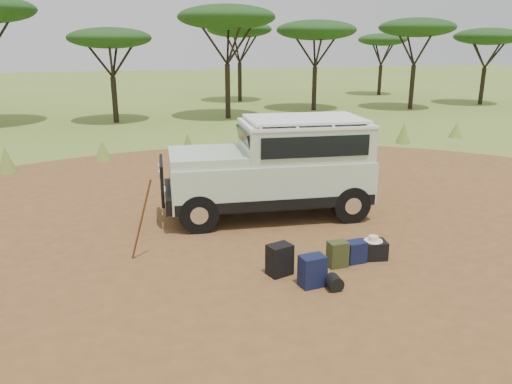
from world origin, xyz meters
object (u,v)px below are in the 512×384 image
object	(u,v)px
duffel_navy	(355,252)
backpack_olive	(338,254)
backpack_black	(280,260)
hard_case	(373,250)
backpack_navy	(312,271)
safari_vehicle	(276,169)
walking_staff	(141,220)

from	to	relation	value
duffel_navy	backpack_olive	bearing A→B (deg)	-173.36
backpack_black	hard_case	size ratio (longest dim) A/B	1.12
backpack_black	hard_case	xyz separation A→B (m)	(1.96, 0.08, -0.11)
backpack_navy	duffel_navy	size ratio (longest dim) A/B	1.32
backpack_navy	backpack_olive	xyz separation A→B (m)	(0.77, 0.56, -0.03)
safari_vehicle	walking_staff	xyz separation A→B (m)	(-3.35, -1.66, -0.33)
walking_staff	safari_vehicle	bearing A→B (deg)	-36.99
backpack_olive	duffel_navy	world-z (taller)	backpack_olive
walking_staff	backpack_black	world-z (taller)	walking_staff
safari_vehicle	backpack_navy	size ratio (longest dim) A/B	9.07
hard_case	backpack_black	bearing A→B (deg)	-166.09
safari_vehicle	walking_staff	bearing A→B (deg)	-145.95
safari_vehicle	backpack_black	distance (m)	3.40
safari_vehicle	backpack_black	size ratio (longest dim) A/B	8.74
backpack_olive	hard_case	xyz separation A→B (m)	(0.81, 0.10, -0.07)
safari_vehicle	hard_case	distance (m)	3.29
backpack_navy	backpack_olive	distance (m)	0.96
duffel_navy	hard_case	bearing A→B (deg)	2.94
backpack_black	backpack_olive	distance (m)	1.15
walking_staff	duffel_navy	distance (m)	4.11
duffel_navy	backpack_navy	bearing A→B (deg)	-154.52
walking_staff	backpack_navy	bearing A→B (deg)	-101.08
backpack_black	backpack_olive	bearing A→B (deg)	-16.16
walking_staff	hard_case	size ratio (longest dim) A/B	3.27
safari_vehicle	backpack_olive	bearing A→B (deg)	-81.32
walking_staff	hard_case	xyz separation A→B (m)	(4.22, -1.36, -0.63)
backpack_olive	backpack_black	bearing A→B (deg)	178.41
safari_vehicle	walking_staff	distance (m)	3.75
walking_staff	backpack_olive	world-z (taller)	walking_staff
walking_staff	backpack_black	size ratio (longest dim) A/B	2.91
safari_vehicle	backpack_olive	world-z (taller)	safari_vehicle
backpack_navy	duffel_navy	distance (m)	1.34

